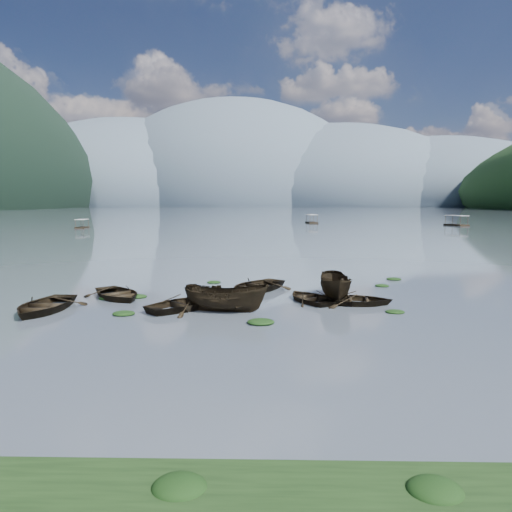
{
  "coord_description": "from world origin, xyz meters",
  "views": [
    {
      "loc": [
        0.69,
        -20.36,
        5.76
      ],
      "look_at": [
        0.0,
        12.0,
        2.0
      ],
      "focal_mm": 32.0,
      "sensor_mm": 36.0,
      "label": 1
    }
  ],
  "objects_px": {
    "rowboat_0": "(44,311)",
    "pontoon_centre": "(312,223)",
    "rowboat_3": "(310,301)",
    "pontoon_left": "(82,228)"
  },
  "relations": [
    {
      "from": "rowboat_3",
      "to": "pontoon_centre",
      "type": "distance_m",
      "value": 106.56
    },
    {
      "from": "rowboat_0",
      "to": "rowboat_3",
      "type": "relative_size",
      "value": 1.26
    },
    {
      "from": "rowboat_0",
      "to": "pontoon_centre",
      "type": "relative_size",
      "value": 0.77
    },
    {
      "from": "pontoon_left",
      "to": "pontoon_centre",
      "type": "distance_m",
      "value": 62.45
    },
    {
      "from": "rowboat_0",
      "to": "pontoon_left",
      "type": "bearing_deg",
      "value": 113.57
    },
    {
      "from": "rowboat_3",
      "to": "pontoon_left",
      "type": "distance_m",
      "value": 90.29
    },
    {
      "from": "rowboat_0",
      "to": "rowboat_3",
      "type": "distance_m",
      "value": 14.82
    },
    {
      "from": "rowboat_0",
      "to": "pontoon_centre",
      "type": "bearing_deg",
      "value": 79.79
    },
    {
      "from": "rowboat_3",
      "to": "pontoon_centre",
      "type": "xyz_separation_m",
      "value": [
        10.67,
        106.02,
        0.0
      ]
    },
    {
      "from": "rowboat_0",
      "to": "pontoon_left",
      "type": "height_order",
      "value": "pontoon_left"
    }
  ]
}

